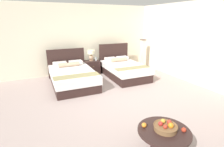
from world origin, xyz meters
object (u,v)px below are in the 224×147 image
at_px(nightstand, 92,67).
at_px(loose_orange, 144,125).
at_px(bed_near_window, 72,76).
at_px(bed_near_corner, 124,69).
at_px(vase, 96,59).
at_px(coffee_table, 164,135).
at_px(loose_apple, 184,130).
at_px(fruit_bowl, 166,127).
at_px(table_lamp, 91,54).
at_px(floor_lamp_corner, 142,54).

bearing_deg(nightstand, loose_orange, -98.56).
relative_size(bed_near_window, loose_orange, 26.64).
xyz_separation_m(bed_near_corner, vase, (-0.81, 0.85, 0.32)).
bearing_deg(vase, bed_near_window, -144.36).
distance_m(bed_near_corner, vase, 1.22).
bearing_deg(loose_orange, coffee_table, -40.73).
xyz_separation_m(loose_apple, loose_orange, (-0.49, 0.38, 0.00)).
bearing_deg(loose_orange, vase, 79.14).
height_order(vase, fruit_bowl, vase).
relative_size(table_lamp, loose_apple, 5.53).
bearing_deg(loose_apple, fruit_bowl, 142.68).
xyz_separation_m(vase, floor_lamp_corner, (2.12, -0.21, 0.04)).
height_order(nightstand, coffee_table, nightstand).
distance_m(bed_near_window, nightstand, 1.36).
bearing_deg(floor_lamp_corner, loose_apple, -118.11).
bearing_deg(table_lamp, nightstand, -90.00).
distance_m(bed_near_window, loose_orange, 3.65).
height_order(coffee_table, loose_orange, loose_orange).
relative_size(table_lamp, fruit_bowl, 1.11).
bearing_deg(coffee_table, fruit_bowl, 2.53).
distance_m(bed_near_window, fruit_bowl, 3.89).
bearing_deg(nightstand, coffee_table, -95.26).
relative_size(table_lamp, vase, 3.04).
bearing_deg(bed_near_window, coffee_table, -81.38).
bearing_deg(floor_lamp_corner, nightstand, 173.77).
distance_m(nightstand, loose_orange, 4.58).
height_order(vase, coffee_table, vase).
relative_size(fruit_bowl, loose_apple, 5.00).
xyz_separation_m(loose_apple, floor_lamp_corner, (2.49, 4.66, 0.20)).
relative_size(bed_near_corner, vase, 14.97).
bearing_deg(loose_orange, nightstand, 81.44).
bearing_deg(table_lamp, loose_orange, -98.52).
bearing_deg(loose_apple, coffee_table, 145.79).
xyz_separation_m(table_lamp, fruit_bowl, (-0.41, -4.76, -0.34)).
xyz_separation_m(table_lamp, coffee_table, (-0.44, -4.76, -0.50)).
xyz_separation_m(coffee_table, loose_orange, (-0.25, 0.21, 0.14)).
height_order(coffee_table, loose_apple, loose_apple).
bearing_deg(bed_near_corner, loose_orange, -114.64).
height_order(bed_near_corner, loose_apple, bed_near_corner).
bearing_deg(nightstand, floor_lamp_corner, -6.23).
bearing_deg(loose_apple, bed_near_window, 101.71).
relative_size(bed_near_corner, coffee_table, 2.46).
relative_size(loose_apple, floor_lamp_corner, 0.06).
xyz_separation_m(bed_near_window, fruit_bowl, (0.61, -3.84, 0.18)).
height_order(table_lamp, loose_orange, table_lamp).
height_order(nightstand, vase, vase).
relative_size(vase, loose_apple, 1.82).
height_order(bed_near_window, nightstand, bed_near_window).
bearing_deg(fruit_bowl, bed_near_corner, 70.03).
relative_size(bed_near_window, coffee_table, 2.56).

